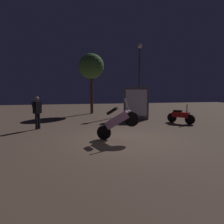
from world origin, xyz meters
TOP-DOWN VIEW (x-y plane):
  - ground_plane at (0.00, 0.00)m, footprint 40.00×40.00m
  - motorcycle_pink_foreground at (-0.29, 0.03)m, footprint 1.49×0.92m
  - motorcycle_red_parked_left at (4.22, 3.22)m, footprint 1.00×1.44m
  - person_rider_beside at (-3.59, 3.12)m, footprint 0.50×0.56m
  - streetlamp_near at (3.66, 8.83)m, footprint 0.36×0.36m
  - tree_left_bg at (-0.20, 9.26)m, footprint 2.00×2.00m
  - kiosk_billboard at (2.24, 5.37)m, footprint 1.67×0.90m

SIDE VIEW (x-z plane):
  - ground_plane at x=0.00m, z-range 0.00..0.00m
  - motorcycle_red_parked_left at x=4.22m, z-range -0.12..0.99m
  - motorcycle_pink_foreground at x=-0.29m, z-range -0.07..1.56m
  - person_rider_beside at x=-3.59m, z-range 0.15..1.76m
  - kiosk_billboard at x=2.24m, z-range 0.00..2.10m
  - streetlamp_near at x=3.66m, z-range 0.70..6.28m
  - tree_left_bg at x=-0.20m, z-range 1.33..6.09m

